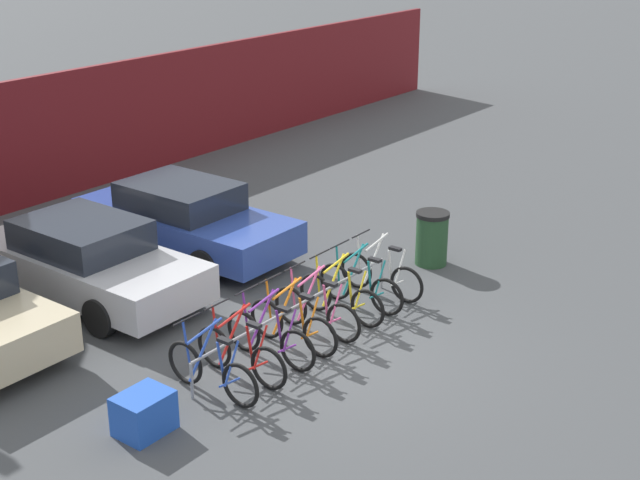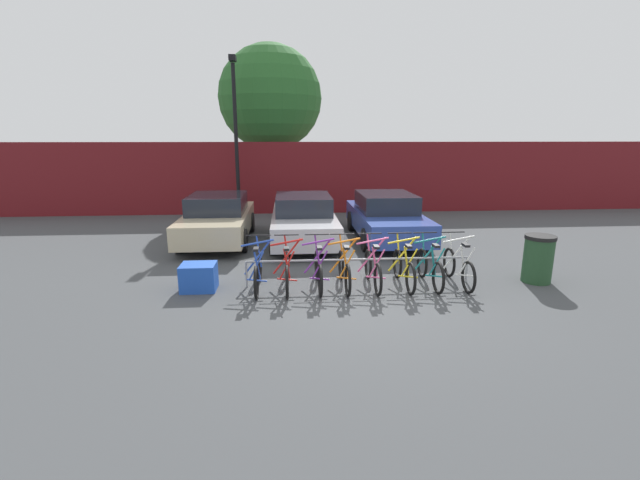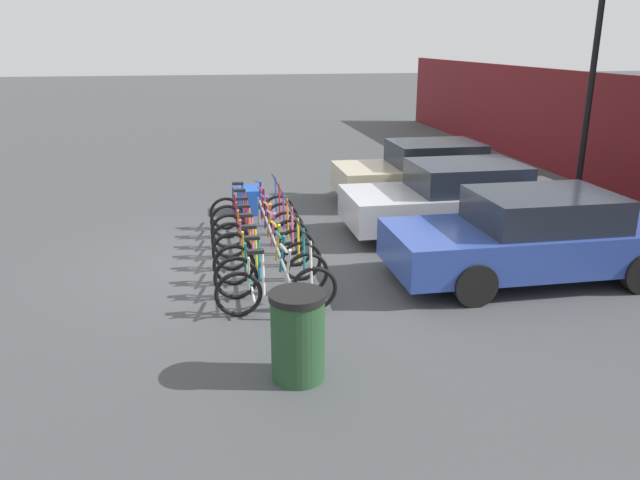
{
  "view_description": "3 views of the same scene",
  "coord_description": "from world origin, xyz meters",
  "px_view_note": "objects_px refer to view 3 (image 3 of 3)",
  "views": [
    {
      "loc": [
        -9.68,
        -7.23,
        6.49
      ],
      "look_at": [
        1.0,
        0.9,
        1.32
      ],
      "focal_mm": 50.0,
      "sensor_mm": 36.0,
      "label": 1
    },
    {
      "loc": [
        -1.32,
        -7.88,
        3.08
      ],
      "look_at": [
        -0.64,
        1.19,
        0.86
      ],
      "focal_mm": 24.0,
      "sensor_mm": 36.0,
      "label": 2
    },
    {
      "loc": [
        10.19,
        -0.33,
        3.65
      ],
      "look_at": [
        1.03,
        1.36,
        0.64
      ],
      "focal_mm": 35.0,
      "sensor_mm": 36.0,
      "label": 3
    }
  ],
  "objects_px": {
    "bicycle_teal": "(272,272)",
    "bicycle_white": "(277,288)",
    "bicycle_purple": "(258,227)",
    "trash_bin": "(298,336)",
    "bicycle_yellow": "(268,260)",
    "bicycle_red": "(255,218)",
    "car_silver": "(461,199)",
    "car_blue": "(535,237)",
    "lamp_post": "(595,56)",
    "cargo_crate": "(251,200)",
    "bicycle_pink": "(264,247)",
    "bicycle_orange": "(261,236)",
    "bike_rack": "(271,234)",
    "car_beige": "(430,172)",
    "bicycle_blue": "(252,210)"
  },
  "relations": [
    {
      "from": "cargo_crate",
      "to": "bicycle_pink",
      "type": "bearing_deg",
      "value": -0.91
    },
    {
      "from": "bicycle_purple",
      "to": "cargo_crate",
      "type": "relative_size",
      "value": 2.44
    },
    {
      "from": "bicycle_purple",
      "to": "car_silver",
      "type": "height_order",
      "value": "car_silver"
    },
    {
      "from": "car_silver",
      "to": "cargo_crate",
      "type": "bearing_deg",
      "value": -120.32
    },
    {
      "from": "bicycle_blue",
      "to": "bicycle_orange",
      "type": "distance_m",
      "value": 1.78
    },
    {
      "from": "bicycle_red",
      "to": "car_silver",
      "type": "height_order",
      "value": "car_silver"
    },
    {
      "from": "bike_rack",
      "to": "bicycle_blue",
      "type": "xyz_separation_m",
      "value": [
        -2.11,
        -0.15,
        -0.12
      ]
    },
    {
      "from": "bicycle_pink",
      "to": "trash_bin",
      "type": "distance_m",
      "value": 3.6
    },
    {
      "from": "bicycle_red",
      "to": "bicycle_pink",
      "type": "distance_m",
      "value": 1.78
    },
    {
      "from": "lamp_post",
      "to": "bicycle_red",
      "type": "bearing_deg",
      "value": -77.09
    },
    {
      "from": "bicycle_white",
      "to": "car_blue",
      "type": "height_order",
      "value": "car_blue"
    },
    {
      "from": "car_silver",
      "to": "bicycle_teal",
      "type": "bearing_deg",
      "value": -57.69
    },
    {
      "from": "bicycle_white",
      "to": "car_beige",
      "type": "bearing_deg",
      "value": 140.58
    },
    {
      "from": "bicycle_red",
      "to": "bicycle_orange",
      "type": "height_order",
      "value": "same"
    },
    {
      "from": "cargo_crate",
      "to": "bicycle_purple",
      "type": "bearing_deg",
      "value": -1.33
    },
    {
      "from": "bicycle_red",
      "to": "bicycle_orange",
      "type": "xyz_separation_m",
      "value": [
        1.19,
        0.0,
        0.0
      ]
    },
    {
      "from": "bike_rack",
      "to": "car_blue",
      "type": "bearing_deg",
      "value": 69.67
    },
    {
      "from": "bicycle_teal",
      "to": "trash_bin",
      "type": "relative_size",
      "value": 1.66
    },
    {
      "from": "car_beige",
      "to": "trash_bin",
      "type": "bearing_deg",
      "value": -29.73
    },
    {
      "from": "bicycle_purple",
      "to": "bicycle_white",
      "type": "height_order",
      "value": "same"
    },
    {
      "from": "bicycle_white",
      "to": "lamp_post",
      "type": "bearing_deg",
      "value": 121.95
    },
    {
      "from": "car_blue",
      "to": "trash_bin",
      "type": "distance_m",
      "value": 4.77
    },
    {
      "from": "bicycle_purple",
      "to": "lamp_post",
      "type": "height_order",
      "value": "lamp_post"
    },
    {
      "from": "bicycle_blue",
      "to": "bicycle_white",
      "type": "relative_size",
      "value": 1.0
    },
    {
      "from": "bicycle_pink",
      "to": "cargo_crate",
      "type": "height_order",
      "value": "bicycle_pink"
    },
    {
      "from": "bicycle_pink",
      "to": "lamp_post",
      "type": "relative_size",
      "value": 0.29
    },
    {
      "from": "cargo_crate",
      "to": "bicycle_white",
      "type": "bearing_deg",
      "value": -0.6
    },
    {
      "from": "bicycle_teal",
      "to": "bike_rack",
      "type": "bearing_deg",
      "value": 171.82
    },
    {
      "from": "bicycle_red",
      "to": "trash_bin",
      "type": "distance_m",
      "value": 5.38
    },
    {
      "from": "bicycle_teal",
      "to": "lamp_post",
      "type": "relative_size",
      "value": 0.29
    },
    {
      "from": "bicycle_red",
      "to": "bicycle_white",
      "type": "height_order",
      "value": "same"
    },
    {
      "from": "bicycle_white",
      "to": "car_silver",
      "type": "relative_size",
      "value": 0.38
    },
    {
      "from": "bicycle_orange",
      "to": "car_silver",
      "type": "bearing_deg",
      "value": 102.16
    },
    {
      "from": "lamp_post",
      "to": "cargo_crate",
      "type": "bearing_deg",
      "value": -89.82
    },
    {
      "from": "car_silver",
      "to": "car_blue",
      "type": "xyz_separation_m",
      "value": [
        2.51,
        0.19,
        0.0
      ]
    },
    {
      "from": "bicycle_pink",
      "to": "bicycle_white",
      "type": "relative_size",
      "value": 1.0
    },
    {
      "from": "bicycle_purple",
      "to": "trash_bin",
      "type": "height_order",
      "value": "bicycle_purple"
    },
    {
      "from": "bicycle_teal",
      "to": "bicycle_white",
      "type": "distance_m",
      "value": 0.62
    },
    {
      "from": "bicycle_yellow",
      "to": "bicycle_teal",
      "type": "relative_size",
      "value": 1.0
    },
    {
      "from": "bicycle_yellow",
      "to": "bicycle_white",
      "type": "distance_m",
      "value": 1.18
    },
    {
      "from": "car_beige",
      "to": "car_blue",
      "type": "distance_m",
      "value": 5.05
    },
    {
      "from": "bicycle_red",
      "to": "cargo_crate",
      "type": "xyz_separation_m",
      "value": [
        -1.8,
        0.06,
        -0.1
      ]
    },
    {
      "from": "car_silver",
      "to": "cargo_crate",
      "type": "distance_m",
      "value": 4.56
    },
    {
      "from": "car_silver",
      "to": "bicycle_pink",
      "type": "bearing_deg",
      "value": -71.94
    },
    {
      "from": "bicycle_teal",
      "to": "trash_bin",
      "type": "bearing_deg",
      "value": -1.71
    },
    {
      "from": "bicycle_purple",
      "to": "car_blue",
      "type": "xyz_separation_m",
      "value": [
        2.36,
        4.17,
        0.32
      ]
    },
    {
      "from": "lamp_post",
      "to": "cargo_crate",
      "type": "distance_m",
      "value": 8.47
    },
    {
      "from": "bicycle_purple",
      "to": "bicycle_teal",
      "type": "height_order",
      "value": "same"
    },
    {
      "from": "bicycle_orange",
      "to": "trash_bin",
      "type": "xyz_separation_m",
      "value": [
        4.2,
        0.03,
        0.14
      ]
    },
    {
      "from": "car_silver",
      "to": "trash_bin",
      "type": "distance_m",
      "value": 6.29
    }
  ]
}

